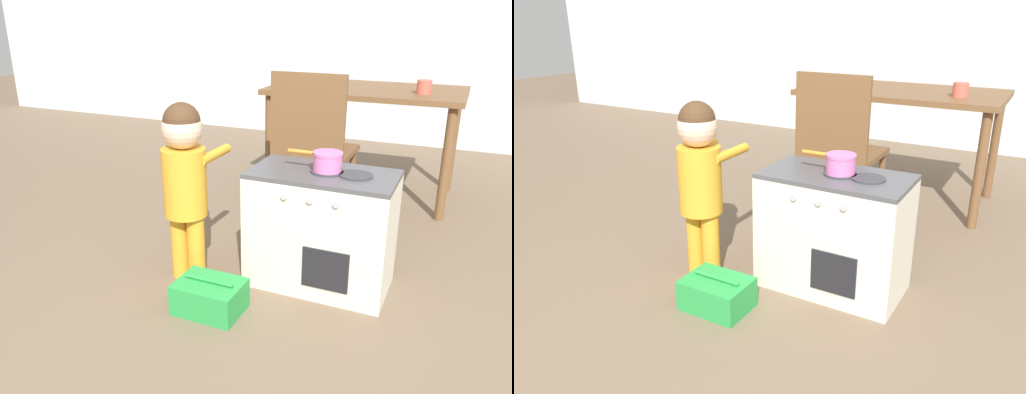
# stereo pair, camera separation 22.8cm
# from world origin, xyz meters

# --- Properties ---
(wall_back) EXTENTS (10.00, 0.06, 2.60)m
(wall_back) POSITION_xyz_m (0.00, 3.92, 1.30)
(wall_back) COLOR silver
(wall_back) RESTS_ON ground_plane
(play_kitchen) EXTENTS (0.64, 0.37, 0.56)m
(play_kitchen) POSITION_xyz_m (0.11, 1.05, 0.28)
(play_kitchen) COLOR silver
(play_kitchen) RESTS_ON ground_plane
(toy_pot) EXTENTS (0.25, 0.13, 0.08)m
(toy_pot) POSITION_xyz_m (0.13, 1.05, 0.61)
(toy_pot) COLOR pink
(toy_pot) RESTS_ON play_kitchen
(child_figure) EXTENTS (0.22, 0.35, 0.85)m
(child_figure) POSITION_xyz_m (-0.47, 0.84, 0.53)
(child_figure) COLOR gold
(child_figure) RESTS_ON ground_plane
(toy_basket) EXTENTS (0.28, 0.21, 0.15)m
(toy_basket) POSITION_xyz_m (-0.24, 0.63, 0.07)
(toy_basket) COLOR green
(toy_basket) RESTS_ON ground_plane
(dining_table) EXTENTS (1.26, 0.73, 0.73)m
(dining_table) POSITION_xyz_m (-0.00, 2.38, 0.64)
(dining_table) COLOR brown
(dining_table) RESTS_ON ground_plane
(dining_chair_near) EXTENTS (0.42, 0.42, 0.91)m
(dining_chair_near) POSITION_xyz_m (-0.13, 1.66, 0.49)
(dining_chair_near) COLOR brown
(dining_chair_near) RESTS_ON ground_plane
(cup_on_table) EXTENTS (0.09, 0.09, 0.08)m
(cup_on_table) POSITION_xyz_m (0.38, 2.26, 0.78)
(cup_on_table) COLOR #D15B4C
(cup_on_table) RESTS_ON dining_table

